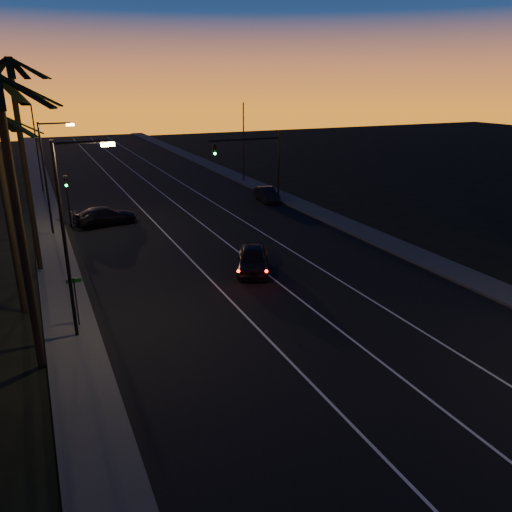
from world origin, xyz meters
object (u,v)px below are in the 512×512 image
signal_mast (256,156)px  cross_car (105,216)px  right_car (267,194)px  lead_car (253,259)px

signal_mast → cross_car: bearing=-177.0°
cross_car → right_car: bearing=8.1°
signal_mast → lead_car: (-7.20, -15.47, -3.97)m
signal_mast → lead_car: bearing=-115.0°
signal_mast → cross_car: 14.56m
right_car → cross_car: (-15.83, -2.27, 0.06)m
cross_car → signal_mast: bearing=3.0°
signal_mast → right_car: bearing=39.3°
lead_car → right_car: 19.26m
lead_car → cross_car: lead_car is taller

